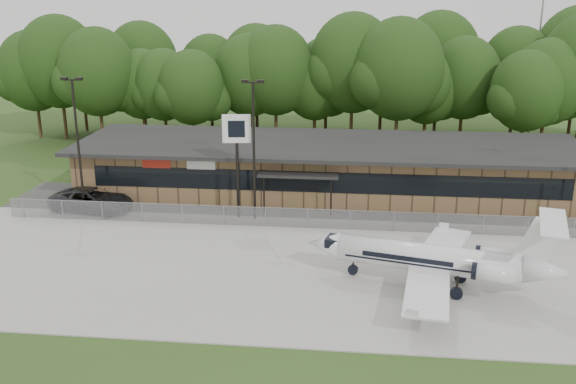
# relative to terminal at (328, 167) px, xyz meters

# --- Properties ---
(ground) EXTENTS (160.00, 160.00, 0.00)m
(ground) POSITION_rel_terminal_xyz_m (0.00, -23.94, -2.18)
(ground) COLOR #2E4619
(ground) RESTS_ON ground
(apron) EXTENTS (64.00, 18.00, 0.08)m
(apron) POSITION_rel_terminal_xyz_m (0.00, -15.94, -2.14)
(apron) COLOR #9E9B93
(apron) RESTS_ON ground
(parking_lot) EXTENTS (50.00, 9.00, 0.06)m
(parking_lot) POSITION_rel_terminal_xyz_m (0.00, -4.44, -2.15)
(parking_lot) COLOR #383835
(parking_lot) RESTS_ON ground
(terminal) EXTENTS (41.00, 11.65, 4.30)m
(terminal) POSITION_rel_terminal_xyz_m (0.00, 0.00, 0.00)
(terminal) COLOR brown
(terminal) RESTS_ON ground
(fence) EXTENTS (46.00, 0.04, 1.52)m
(fence) POSITION_rel_terminal_xyz_m (0.00, -8.94, -1.40)
(fence) COLOR gray
(fence) RESTS_ON ground
(treeline) EXTENTS (72.00, 12.00, 15.00)m
(treeline) POSITION_rel_terminal_xyz_m (0.00, 18.06, 5.32)
(treeline) COLOR #133510
(treeline) RESTS_ON ground
(radio_mast) EXTENTS (0.20, 0.20, 25.00)m
(radio_mast) POSITION_rel_terminal_xyz_m (22.00, 24.06, 10.32)
(radio_mast) COLOR gray
(radio_mast) RESTS_ON ground
(light_pole_left) EXTENTS (1.55, 0.30, 10.23)m
(light_pole_left) POSITION_rel_terminal_xyz_m (-18.00, -7.44, 3.80)
(light_pole_left) COLOR black
(light_pole_left) RESTS_ON ground
(light_pole_mid) EXTENTS (1.55, 0.30, 10.23)m
(light_pole_mid) POSITION_rel_terminal_xyz_m (-5.00, -7.44, 3.80)
(light_pole_mid) COLOR black
(light_pole_mid) RESTS_ON ground
(business_jet) EXTENTS (14.28, 12.84, 4.83)m
(business_jet) POSITION_rel_terminal_xyz_m (6.88, -17.65, -0.45)
(business_jet) COLOR white
(business_jet) RESTS_ON ground
(suv) EXTENTS (6.67, 3.77, 1.76)m
(suv) POSITION_rel_terminal_xyz_m (-17.64, -6.78, -1.30)
(suv) COLOR #303032
(suv) RESTS_ON ground
(pole_sign) EXTENTS (2.04, 0.51, 7.73)m
(pole_sign) POSITION_rel_terminal_xyz_m (-6.27, -7.14, 3.74)
(pole_sign) COLOR black
(pole_sign) RESTS_ON ground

